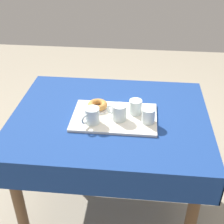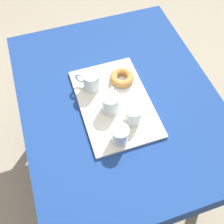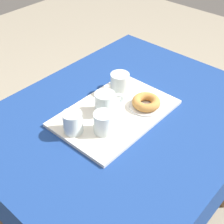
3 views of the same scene
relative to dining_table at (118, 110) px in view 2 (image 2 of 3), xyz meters
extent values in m
plane|color=gray|center=(0.00, 0.00, -0.65)|extent=(6.00, 6.00, 0.00)
cube|color=navy|center=(0.00, 0.00, 0.09)|extent=(1.14, 0.91, 0.04)
cube|color=navy|center=(0.00, -0.45, 0.00)|extent=(1.14, 0.01, 0.14)
cube|color=navy|center=(0.00, 0.45, 0.00)|extent=(1.14, 0.01, 0.14)
cube|color=navy|center=(-0.57, 0.00, 0.00)|extent=(0.01, 0.91, 0.14)
cube|color=navy|center=(0.57, 0.00, 0.00)|extent=(0.01, 0.91, 0.14)
cylinder|color=brown|center=(-0.48, -0.36, -0.29)|extent=(0.06, 0.06, 0.72)
cylinder|color=brown|center=(0.48, -0.36, -0.29)|extent=(0.06, 0.06, 0.72)
cylinder|color=brown|center=(0.48, 0.36, -0.29)|extent=(0.06, 0.06, 0.72)
cube|color=silver|center=(-0.03, 0.03, 0.12)|extent=(0.48, 0.32, 0.01)
cylinder|color=silver|center=(-0.06, 0.06, 0.17)|extent=(0.08, 0.08, 0.09)
cylinder|color=#84380F|center=(-0.06, 0.06, 0.16)|extent=(0.07, 0.07, 0.06)
torus|color=silver|center=(-0.01, 0.04, 0.17)|extent=(0.06, 0.03, 0.06)
cylinder|color=silver|center=(0.08, 0.10, 0.17)|extent=(0.08, 0.08, 0.09)
cylinder|color=#84380F|center=(0.08, 0.10, 0.16)|extent=(0.07, 0.07, 0.06)
torus|color=silver|center=(0.12, 0.15, 0.17)|extent=(0.04, 0.05, 0.06)
cylinder|color=silver|center=(-0.15, -0.01, 0.16)|extent=(0.07, 0.07, 0.08)
cylinder|color=silver|center=(-0.15, -0.01, 0.15)|extent=(0.06, 0.06, 0.04)
cylinder|color=silver|center=(-0.22, 0.07, 0.16)|extent=(0.07, 0.07, 0.08)
cylinder|color=silver|center=(-0.22, 0.07, 0.14)|extent=(0.06, 0.06, 0.04)
cylinder|color=silver|center=(0.08, -0.04, 0.13)|extent=(0.13, 0.13, 0.01)
torus|color=#BC7F3D|center=(0.08, -0.04, 0.15)|extent=(0.11, 0.11, 0.03)
camera|label=1|loc=(-0.16, 1.48, 1.09)|focal=49.34mm
camera|label=2|loc=(-0.69, 0.26, 1.13)|focal=43.27mm
camera|label=3|loc=(-0.78, -0.62, 0.92)|focal=51.19mm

